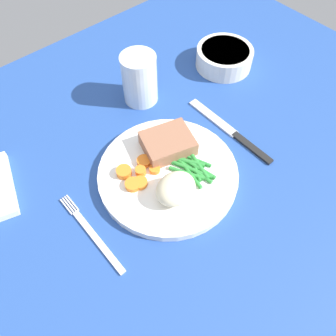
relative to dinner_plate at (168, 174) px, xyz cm
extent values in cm
cube|color=#234793|center=(-0.64, 1.59, -1.80)|extent=(120.00, 90.00, 2.00)
cylinder|color=white|center=(0.00, 0.00, 0.00)|extent=(24.00, 24.00, 1.60)
cube|color=#936047|center=(3.24, 3.78, 2.21)|extent=(10.19, 9.15, 2.82)
ellipsoid|color=beige|center=(-2.16, -4.32, 2.88)|extent=(6.76, 5.61, 4.17)
cylinder|color=orange|center=(-3.75, 2.69, 1.44)|extent=(1.83, 1.83, 1.29)
cylinder|color=orange|center=(-6.30, 1.82, 1.27)|extent=(2.57, 2.57, 0.95)
cylinder|color=orange|center=(-1.60, 1.55, 1.21)|extent=(1.88, 1.88, 0.81)
cylinder|color=orange|center=(-5.93, 4.46, 1.40)|extent=(2.57, 2.57, 1.20)
cylinder|color=orange|center=(-1.98, 4.05, 1.27)|extent=(2.44, 2.44, 0.95)
cylinder|color=orange|center=(-5.14, 1.08, 1.22)|extent=(2.45, 2.45, 0.83)
cylinder|color=#2D8C38|center=(4.31, -1.79, 1.10)|extent=(3.99, 6.98, 0.60)
cylinder|color=#2D8C38|center=(4.16, -2.89, 1.15)|extent=(2.24, 7.09, 0.69)
cylinder|color=#2D8C38|center=(2.00, -2.51, 1.13)|extent=(3.53, 5.85, 0.67)
cylinder|color=#2D8C38|center=(2.28, -3.29, 1.14)|extent=(1.66, 5.91, 0.69)
cylinder|color=#2D8C38|center=(3.17, -2.55, 1.13)|extent=(2.06, 8.22, 0.65)
cylinder|color=#2D8C38|center=(4.71, -0.58, 1.10)|extent=(3.46, 7.38, 0.61)
cylinder|color=#2D8C38|center=(4.63, -2.63, 1.20)|extent=(2.23, 6.28, 0.81)
cylinder|color=#2D8C38|center=(2.94, -2.10, 1.15)|extent=(3.98, 7.96, 0.70)
cylinder|color=#2D8C38|center=(3.44, -0.43, 1.21)|extent=(4.53, 6.45, 0.81)
cube|color=silver|center=(-15.93, -2.00, -0.60)|extent=(1.00, 13.00, 0.40)
cube|color=silver|center=(-16.53, 6.30, -0.60)|extent=(0.24, 3.60, 0.40)
cube|color=silver|center=(-16.13, 6.30, -0.60)|extent=(0.24, 3.60, 0.40)
cube|color=silver|center=(-15.73, 6.30, -0.60)|extent=(0.24, 3.60, 0.40)
cube|color=silver|center=(-15.33, 6.30, -0.60)|extent=(0.24, 3.60, 0.40)
cube|color=black|center=(15.70, -5.50, -0.60)|extent=(1.30, 9.00, 0.64)
cube|color=silver|center=(15.70, 4.50, -0.60)|extent=(1.70, 12.00, 0.40)
cylinder|color=silver|center=(8.52, 18.24, 4.27)|extent=(6.90, 6.90, 10.14)
cylinder|color=silver|center=(8.52, 18.24, 1.77)|extent=(6.34, 6.34, 5.13)
cylinder|color=silver|center=(28.82, 14.38, 1.31)|extent=(12.23, 12.23, 4.22)
cylinder|color=#4C8C42|center=(28.82, 14.38, 2.26)|extent=(10.40, 10.40, 2.32)
camera|label=1|loc=(-20.62, -23.74, 47.66)|focal=35.50mm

